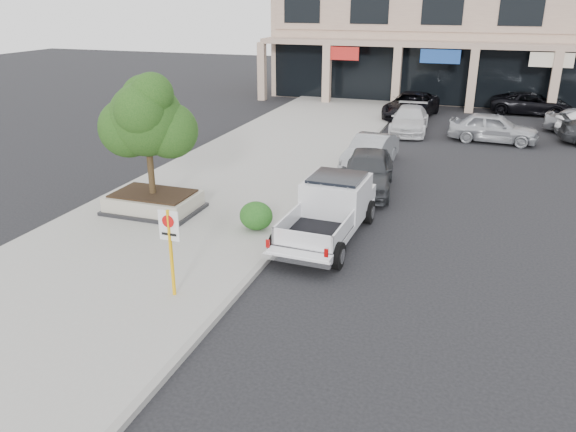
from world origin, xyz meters
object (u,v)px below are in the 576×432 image
object	(u,v)px
curb_car_d	(411,105)
lot_car_a	(493,128)
curb_car_c	(410,120)
lot_car_d	(531,104)
planter_tree	(152,119)
no_parking_sign	(170,241)
curb_car_a	(368,171)
pickup_truck	(327,212)
curb_car_b	(371,151)
planter	(154,202)

from	to	relation	value
curb_car_d	lot_car_a	world-z (taller)	curb_car_d
curb_car_c	lot_car_d	xyz separation A→B (m)	(6.87, 7.97, 0.00)
curb_car_d	planter_tree	bearing A→B (deg)	-100.38
lot_car_a	lot_car_d	xyz separation A→B (m)	(2.33, 8.93, -0.06)
no_parking_sign	curb_car_d	world-z (taller)	no_parking_sign
no_parking_sign	curb_car_a	distance (m)	10.67
pickup_truck	curb_car_a	bearing A→B (deg)	89.45
no_parking_sign	curb_car_d	distance (m)	25.76
planter_tree	curb_car_b	size ratio (longest dim) A/B	0.93
planter_tree	pickup_truck	xyz separation A→B (m)	(6.22, -0.22, -2.51)
planter	curb_car_a	distance (m)	8.37
lot_car_d	no_parking_sign	bearing A→B (deg)	164.15
pickup_truck	lot_car_a	size ratio (longest dim) A/B	1.26
planter	planter_tree	size ratio (longest dim) A/B	0.80
curb_car_b	planter_tree	bearing A→B (deg)	-117.84
pickup_truck	curb_car_a	size ratio (longest dim) A/B	1.20
planter	curb_car_d	xyz separation A→B (m)	(6.23, 20.52, 0.33)
pickup_truck	curb_car_d	world-z (taller)	pickup_truck
curb_car_d	curb_car_c	bearing A→B (deg)	-77.15
curb_car_a	curb_car_c	distance (m)	11.19
planter_tree	curb_car_b	distance (m)	10.65
curb_car_a	lot_car_d	bearing A→B (deg)	62.45
curb_car_b	curb_car_c	distance (m)	7.75
curb_car_a	lot_car_d	distance (m)	20.39
planter_tree	curb_car_d	distance (m)	21.42
curb_car_d	lot_car_d	world-z (taller)	curb_car_d
no_parking_sign	curb_car_c	world-z (taller)	no_parking_sign
planter_tree	lot_car_a	size ratio (longest dim) A/B	0.87
planter_tree	curb_car_c	xyz separation A→B (m)	(6.58, 16.18, -2.70)
planter_tree	curb_car_a	bearing A→B (deg)	37.72
planter	curb_car_a	xyz separation A→B (m)	(6.59, 5.15, 0.34)
no_parking_sign	curb_car_b	world-z (taller)	no_parking_sign
curb_car_a	curb_car_c	xyz separation A→B (m)	(0.12, 11.19, -0.10)
no_parking_sign	lot_car_a	bearing A→B (deg)	69.85
no_parking_sign	curb_car_a	size ratio (longest dim) A/B	0.48
curb_car_b	lot_car_a	size ratio (longest dim) A/B	0.94
curb_car_d	lot_car_a	bearing A→B (deg)	-39.40
curb_car_c	lot_car_d	world-z (taller)	lot_car_d
planter	no_parking_sign	world-z (taller)	no_parking_sign
planter_tree	curb_car_d	xyz separation A→B (m)	(6.10, 20.37, -2.61)
curb_car_b	lot_car_a	world-z (taller)	lot_car_a
curb_car_c	lot_car_a	world-z (taller)	lot_car_a
curb_car_c	curb_car_d	distance (m)	4.22
curb_car_a	curb_car_b	bearing A→B (deg)	91.98
lot_car_a	lot_car_d	distance (m)	9.23
planter	pickup_truck	distance (m)	6.37
planter	lot_car_a	world-z (taller)	lot_car_a
curb_car_b	lot_car_d	distance (m)	17.42
planter_tree	curb_car_c	size ratio (longest dim) A/B	0.81
curb_car_a	lot_car_d	xyz separation A→B (m)	(6.99, 19.16, -0.10)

